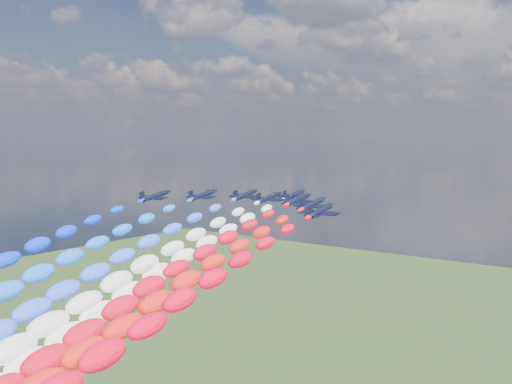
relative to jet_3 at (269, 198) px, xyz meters
The scene contains 15 objects.
jet_0 31.89m from the jet_3, 151.24° to the right, with size 9.34×12.52×2.76m, color black, non-canonical shape.
jet_1 19.87m from the jet_3, 164.52° to the right, with size 9.34×12.52×2.76m, color black, non-canonical shape.
trail_1 67.01m from the jet_3, 107.13° to the right, with size 5.83×109.07×36.36m, color blue, non-canonical shape.
jet_2 10.63m from the jet_3, 164.01° to the left, with size 9.34×12.52×2.76m, color black, non-canonical shape.
trail_2 57.21m from the jet_3, 100.73° to the right, with size 5.83×109.07×36.36m, color #2C5AFD, non-canonical shape.
jet_3 is the anchor object (origin of this frame).
trail_3 59.10m from the jet_3, 90.00° to the right, with size 5.83×109.07×36.36m, color white, non-canonical shape.
jet_4 10.26m from the jet_3, 81.94° to the left, with size 9.34×12.52×2.76m, color black, non-canonical shape.
trail_4 49.43m from the jet_3, 88.24° to the right, with size 5.83×109.07×36.36m, color white, non-canonical shape.
jet_5 8.79m from the jet_3, ahead, with size 9.34×12.52×2.76m, color black, non-canonical shape.
trail_5 58.88m from the jet_3, 81.11° to the right, with size 5.83×109.07×36.36m, color red, non-canonical shape.
jet_6 18.69m from the jet_3, 19.07° to the right, with size 9.34×12.52×2.76m, color black, non-canonical shape.
trail_6 67.36m from the jet_3, 74.32° to the right, with size 5.83×109.07×36.36m, color red, non-canonical shape.
jet_7 31.27m from the jet_3, 32.61° to the right, with size 9.34×12.52×2.76m, color black, non-canonical shape.
trail_7 79.92m from the jet_3, 70.33° to the right, with size 5.83×109.07×36.36m, color red, non-canonical shape.
Camera 1 is at (95.71, -123.95, 107.95)m, focal length 43.04 mm.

